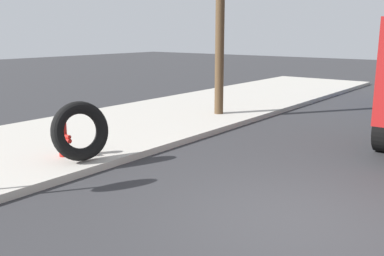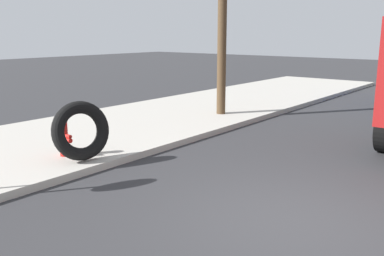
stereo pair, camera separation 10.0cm
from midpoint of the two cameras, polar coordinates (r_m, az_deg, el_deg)
name	(u,v)px [view 1 (the left image)]	position (r m, az deg, el deg)	size (l,w,h in m)	color
ground_plane	(292,222)	(6.50, 12.77, -12.18)	(80.00, 80.00, 0.00)	#2D2D30
sidewalk_curb	(37,146)	(10.75, -20.28, -2.25)	(36.00, 5.00, 0.15)	#ADA89E
fire_hydrant	(63,135)	(9.29, -17.17, -0.84)	(0.21, 0.48, 0.88)	red
loose_tire	(80,131)	(8.83, -14.98, -0.41)	(1.20, 1.20, 0.26)	black
bare_tree	(220,12)	(13.52, 3.58, 15.25)	(0.91, 1.15, 6.62)	#4C3823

